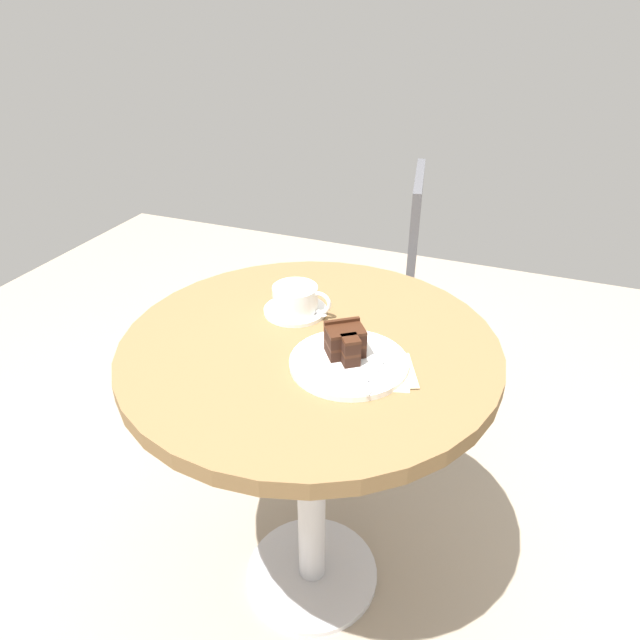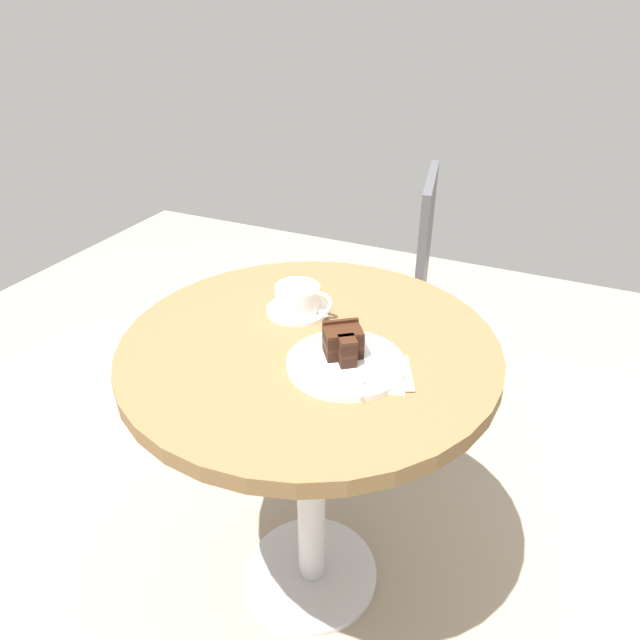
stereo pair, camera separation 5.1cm
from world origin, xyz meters
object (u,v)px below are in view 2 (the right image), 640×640
at_px(saucer, 298,310).
at_px(fork, 369,378).
at_px(teaspoon, 318,309).
at_px(coffee_cup, 299,297).
at_px(cafe_chair, 393,289).
at_px(cake_slice, 344,343).
at_px(napkin, 377,373).
at_px(cake_plate, 346,363).

xyz_separation_m(saucer, fork, (0.24, -0.19, 0.01)).
distance_m(teaspoon, fork, 0.28).
relative_size(coffee_cup, cafe_chair, 0.15).
bearing_deg(fork, cake_slice, -125.15).
height_order(saucer, cake_slice, cake_slice).
bearing_deg(coffee_cup, napkin, -31.98).
bearing_deg(cake_plate, fork, -32.49).
height_order(coffee_cup, napkin, coffee_cup).
bearing_deg(cafe_chair, fork, 3.10).
height_order(cake_slice, napkin, cake_slice).
distance_m(saucer, coffee_cup, 0.03).
bearing_deg(cake_slice, cafe_chair, 99.67).
bearing_deg(saucer, teaspoon, 15.26).
relative_size(coffee_cup, fork, 0.89).
height_order(cake_slice, fork, cake_slice).
bearing_deg(fork, coffee_cup, -126.95).
height_order(fork, cafe_chair, cafe_chair).
relative_size(cake_slice, cafe_chair, 0.10).
bearing_deg(napkin, cafe_chair, 104.88).
distance_m(cake_slice, napkin, 0.09).
xyz_separation_m(saucer, napkin, (0.24, -0.15, -0.00)).
bearing_deg(teaspoon, fork, -4.34).
bearing_deg(cafe_chair, coffee_cup, -14.28).
relative_size(cake_plate, napkin, 1.39).
height_order(fork, napkin, fork).
bearing_deg(cafe_chair, cake_slice, -1.27).
relative_size(saucer, teaspoon, 1.56).
relative_size(teaspoon, cake_plate, 0.39).
bearing_deg(saucer, cafe_chair, 86.19).
xyz_separation_m(coffee_cup, cafe_chair, (0.04, 0.61, -0.26)).
distance_m(fork, napkin, 0.04).
xyz_separation_m(cake_slice, fork, (0.07, -0.05, -0.03)).
xyz_separation_m(fork, napkin, (0.00, 0.04, -0.01)).
distance_m(cake_plate, cafe_chair, 0.80).
bearing_deg(coffee_cup, cafe_chair, 86.66).
xyz_separation_m(teaspoon, cake_slice, (0.12, -0.15, 0.03)).
distance_m(saucer, teaspoon, 0.05).
bearing_deg(cake_plate, teaspoon, 129.56).
xyz_separation_m(coffee_cup, teaspoon, (0.04, 0.02, -0.03)).
xyz_separation_m(fork, cafe_chair, (-0.20, 0.79, -0.23)).
height_order(teaspoon, cake_plate, teaspoon).
distance_m(coffee_cup, cafe_chair, 0.66).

